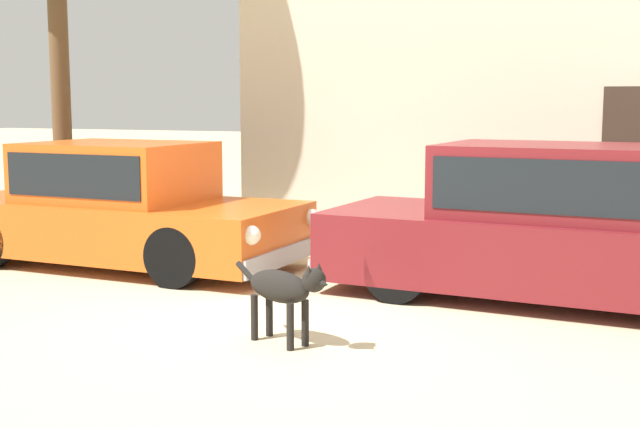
{
  "coord_description": "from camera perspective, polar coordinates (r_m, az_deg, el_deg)",
  "views": [
    {
      "loc": [
        3.18,
        -6.91,
        1.93
      ],
      "look_at": [
        0.25,
        0.2,
        0.9
      ],
      "focal_mm": 47.31,
      "sensor_mm": 36.0,
      "label": 1
    }
  ],
  "objects": [
    {
      "name": "ground_plane",
      "position": [
        7.85,
        -2.27,
        -6.61
      ],
      "size": [
        80.0,
        80.0,
        0.0
      ],
      "primitive_type": "plane",
      "color": "#CCB78E"
    },
    {
      "name": "parked_sedan_nearest",
      "position": [
        10.21,
        -13.4,
        0.57
      ],
      "size": [
        4.46,
        1.92,
        1.45
      ],
      "rotation": [
        0.0,
        0.0,
        -0.03
      ],
      "color": "#D15619",
      "rests_on": "ground_plane"
    },
    {
      "name": "parked_sedan_second",
      "position": [
        8.46,
        15.39,
        -0.71
      ],
      "size": [
        4.62,
        2.02,
        1.52
      ],
      "rotation": [
        0.0,
        0.0,
        -0.06
      ],
      "color": "maroon",
      "rests_on": "ground_plane"
    },
    {
      "name": "stray_dog_spotted",
      "position": [
        6.7,
        -2.41,
        -5.11
      ],
      "size": [
        1.0,
        0.46,
        0.7
      ],
      "rotation": [
        0.0,
        0.0,
        5.91
      ],
      "color": "black",
      "rests_on": "ground_plane"
    }
  ]
}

